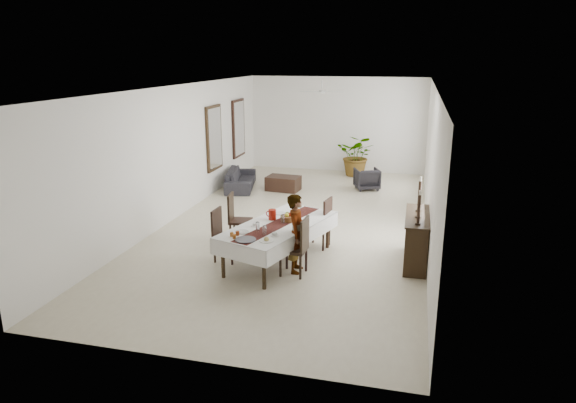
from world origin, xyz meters
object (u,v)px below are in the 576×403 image
(sofa, at_px, (241,179))
(red_pitcher, at_px, (272,215))
(woman, at_px, (297,233))
(sideboard_body, at_px, (416,240))
(dining_table_top, at_px, (279,226))

(sofa, bearing_deg, red_pitcher, -166.95)
(woman, distance_m, sideboard_body, 2.36)
(sideboard_body, xyz_separation_m, sofa, (-5.19, 4.69, -0.18))
(woman, height_order, sideboard_body, woman)
(red_pitcher, bearing_deg, woman, -43.05)
(dining_table_top, bearing_deg, sideboard_body, 31.03)
(dining_table_top, relative_size, woman, 1.65)
(sofa, bearing_deg, dining_table_top, -166.18)
(red_pitcher, relative_size, woman, 0.14)
(dining_table_top, xyz_separation_m, sofa, (-2.62, 5.28, -0.46))
(woman, bearing_deg, red_pitcher, 42.72)
(dining_table_top, xyz_separation_m, sideboard_body, (2.57, 0.59, -0.27))
(woman, bearing_deg, dining_table_top, 45.85)
(dining_table_top, xyz_separation_m, woman, (0.43, -0.36, 0.00))
(dining_table_top, distance_m, red_pitcher, 0.33)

